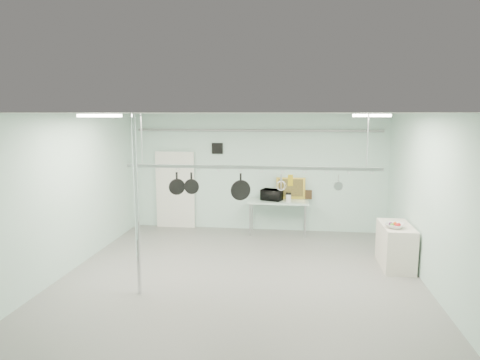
# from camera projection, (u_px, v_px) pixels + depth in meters

# --- Properties ---
(floor) EXTENTS (8.00, 8.00, 0.00)m
(floor) POSITION_uv_depth(u_px,v_px,m) (238.00, 285.00, 8.05)
(floor) COLOR gray
(floor) RESTS_ON ground
(ceiling) EXTENTS (7.00, 8.00, 0.02)m
(ceiling) POSITION_uv_depth(u_px,v_px,m) (238.00, 114.00, 7.56)
(ceiling) COLOR silver
(ceiling) RESTS_ON back_wall
(back_wall) EXTENTS (7.00, 0.02, 3.20)m
(back_wall) POSITION_uv_depth(u_px,v_px,m) (257.00, 172.00, 11.71)
(back_wall) COLOR silver
(back_wall) RESTS_ON floor
(right_wall) EXTENTS (0.02, 8.00, 3.20)m
(right_wall) POSITION_uv_depth(u_px,v_px,m) (438.00, 207.00, 7.37)
(right_wall) COLOR silver
(right_wall) RESTS_ON floor
(door) EXTENTS (1.10, 0.10, 2.20)m
(door) POSITION_uv_depth(u_px,v_px,m) (176.00, 191.00, 12.04)
(door) COLOR silver
(door) RESTS_ON floor
(wall_vent) EXTENTS (0.30, 0.04, 0.30)m
(wall_vent) POSITION_uv_depth(u_px,v_px,m) (217.00, 148.00, 11.73)
(wall_vent) COLOR black
(wall_vent) RESTS_ON back_wall
(conduit_pipe) EXTENTS (6.60, 0.07, 0.07)m
(conduit_pipe) POSITION_uv_depth(u_px,v_px,m) (257.00, 130.00, 11.45)
(conduit_pipe) COLOR gray
(conduit_pipe) RESTS_ON back_wall
(chrome_pole) EXTENTS (0.08, 0.08, 3.20)m
(chrome_pole) POSITION_uv_depth(u_px,v_px,m) (137.00, 206.00, 7.43)
(chrome_pole) COLOR silver
(chrome_pole) RESTS_ON floor
(prep_table) EXTENTS (1.60, 0.70, 0.91)m
(prep_table) POSITION_uv_depth(u_px,v_px,m) (278.00, 203.00, 11.37)
(prep_table) COLOR silver
(prep_table) RESTS_ON floor
(side_cabinet) EXTENTS (0.60, 1.20, 0.90)m
(side_cabinet) POSITION_uv_depth(u_px,v_px,m) (396.00, 246.00, 8.96)
(side_cabinet) COLOR silver
(side_cabinet) RESTS_ON floor
(pot_rack) EXTENTS (4.80, 0.06, 1.00)m
(pot_rack) POSITION_uv_depth(u_px,v_px,m) (251.00, 166.00, 7.98)
(pot_rack) COLOR #B7B7BC
(pot_rack) RESTS_ON ceiling
(light_panel_left) EXTENTS (0.65, 0.30, 0.05)m
(light_panel_left) POSITION_uv_depth(u_px,v_px,m) (100.00, 116.00, 7.05)
(light_panel_left) COLOR white
(light_panel_left) RESTS_ON ceiling
(light_panel_right) EXTENTS (0.65, 0.30, 0.05)m
(light_panel_right) POSITION_uv_depth(u_px,v_px,m) (372.00, 115.00, 7.85)
(light_panel_right) COLOR white
(light_panel_right) RESTS_ON ceiling
(microwave) EXTENTS (0.62, 0.51, 0.29)m
(microwave) POSITION_uv_depth(u_px,v_px,m) (272.00, 195.00, 11.38)
(microwave) COLOR black
(microwave) RESTS_ON prep_table
(coffee_canister) EXTENTS (0.18, 0.18, 0.20)m
(coffee_canister) POSITION_uv_depth(u_px,v_px,m) (288.00, 198.00, 11.19)
(coffee_canister) COLOR silver
(coffee_canister) RESTS_ON prep_table
(painting_large) EXTENTS (0.78, 0.16, 0.58)m
(painting_large) POSITION_uv_depth(u_px,v_px,m) (291.00, 188.00, 11.57)
(painting_large) COLOR gold
(painting_large) RESTS_ON prep_table
(painting_small) EXTENTS (0.30, 0.10, 0.25)m
(painting_small) POSITION_uv_depth(u_px,v_px,m) (306.00, 195.00, 11.54)
(painting_small) COLOR #332211
(painting_small) RESTS_ON prep_table
(fruit_bowl) EXTENTS (0.51, 0.51, 0.09)m
(fruit_bowl) POSITION_uv_depth(u_px,v_px,m) (395.00, 226.00, 8.65)
(fruit_bowl) COLOR silver
(fruit_bowl) RESTS_ON side_cabinet
(skillet_left) EXTENTS (0.30, 0.20, 0.42)m
(skillet_left) POSITION_uv_depth(u_px,v_px,m) (177.00, 183.00, 8.21)
(skillet_left) COLOR black
(skillet_left) RESTS_ON pot_rack
(skillet_mid) EXTENTS (0.29, 0.06, 0.40)m
(skillet_mid) POSITION_uv_depth(u_px,v_px,m) (191.00, 183.00, 8.17)
(skillet_mid) COLOR black
(skillet_mid) RESTS_ON pot_rack
(skillet_right) EXTENTS (0.38, 0.22, 0.53)m
(skillet_right) POSITION_uv_depth(u_px,v_px,m) (241.00, 187.00, 8.06)
(skillet_right) COLOR black
(skillet_right) RESTS_ON pot_rack
(whisk) EXTENTS (0.23, 0.23, 0.32)m
(whisk) POSITION_uv_depth(u_px,v_px,m) (281.00, 182.00, 7.95)
(whisk) COLOR #BCBDC1
(whisk) RESTS_ON pot_rack
(grater) EXTENTS (0.10, 0.04, 0.23)m
(grater) POSITION_uv_depth(u_px,v_px,m) (290.00, 180.00, 7.92)
(grater) COLOR gold
(grater) RESTS_ON pot_rack
(saucepan) EXTENTS (0.17, 0.11, 0.29)m
(saucepan) POSITION_uv_depth(u_px,v_px,m) (338.00, 183.00, 7.82)
(saucepan) COLOR #ACABB0
(saucepan) RESTS_ON pot_rack
(fruit_cluster) EXTENTS (0.24, 0.24, 0.09)m
(fruit_cluster) POSITION_uv_depth(u_px,v_px,m) (395.00, 224.00, 8.65)
(fruit_cluster) COLOR #B81115
(fruit_cluster) RESTS_ON fruit_bowl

